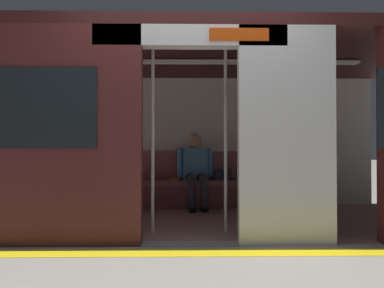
% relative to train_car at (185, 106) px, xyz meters
% --- Properties ---
extents(ground_plane, '(60.00, 60.00, 0.00)m').
position_rel_train_car_xyz_m(ground_plane, '(-0.06, 1.24, -1.47)').
color(ground_plane, gray).
extents(platform_edge_strip, '(8.00, 0.24, 0.01)m').
position_rel_train_car_xyz_m(platform_edge_strip, '(-0.06, 1.54, -1.47)').
color(platform_edge_strip, yellow).
rests_on(platform_edge_strip, ground_plane).
extents(train_car, '(6.40, 2.83, 2.21)m').
position_rel_train_car_xyz_m(train_car, '(0.00, 0.00, 0.00)').
color(train_car, silver).
rests_on(train_car, ground_plane).
extents(bench_seat, '(2.89, 0.44, 0.43)m').
position_rel_train_car_xyz_m(bench_seat, '(-0.06, -1.08, -1.14)').
color(bench_seat, '#935156').
rests_on(bench_seat, ground_plane).
extents(person_seated, '(0.55, 0.70, 1.16)m').
position_rel_train_car_xyz_m(person_seated, '(-0.16, -1.03, -0.82)').
color(person_seated, '#4C8CC6').
rests_on(person_seated, ground_plane).
extents(handbag, '(0.26, 0.15, 0.17)m').
position_rel_train_car_xyz_m(handbag, '(-0.61, -1.11, -0.96)').
color(handbag, '#262D4C').
rests_on(handbag, bench_seat).
extents(book, '(0.18, 0.24, 0.03)m').
position_rel_train_car_xyz_m(book, '(0.16, -1.13, -1.03)').
color(book, gold).
rests_on(book, bench_seat).
extents(grab_pole_door, '(0.04, 0.04, 2.07)m').
position_rel_train_car_xyz_m(grab_pole_door, '(0.35, 0.74, -0.44)').
color(grab_pole_door, silver).
rests_on(grab_pole_door, ground_plane).
extents(grab_pole_far, '(0.04, 0.04, 2.07)m').
position_rel_train_car_xyz_m(grab_pole_far, '(-0.46, 0.68, -0.44)').
color(grab_pole_far, silver).
rests_on(grab_pole_far, ground_plane).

